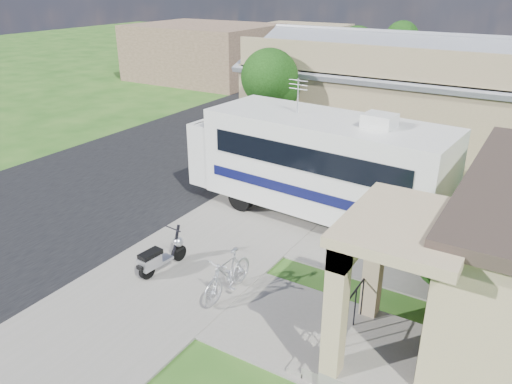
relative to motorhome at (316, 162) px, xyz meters
The scene contains 18 objects.
ground 4.87m from the motorhome, 96.86° to the right, with size 120.00×120.00×0.00m, color #1D4813.
street_slab 9.93m from the motorhome, 145.44° to the left, with size 9.00×80.00×0.02m, color black.
sidewalk_slab 6.03m from the motorhome, 105.51° to the left, with size 4.00×80.00×0.06m, color slate.
driveway_slab 2.07m from the motorhome, ahead, with size 7.00×6.00×0.05m, color slate.
walk_slab 6.27m from the motorhome, 65.73° to the right, with size 4.00×3.00×0.05m, color slate.
warehouse 9.52m from the motorhome, 93.23° to the left, with size 12.50×8.40×5.04m.
distant_bldg_far 24.80m from the motorhome, 135.00° to the left, with size 10.00×8.00×4.00m, color brown.
distant_bldg_near 33.37m from the motorhome, 117.75° to the left, with size 8.00×7.00×3.20m, color #877454.
street_tree_a 6.40m from the motorhome, 132.72° to the left, with size 2.44×2.40×4.58m.
street_tree_b 15.27m from the motorhome, 106.19° to the left, with size 2.44×2.40×4.73m.
street_tree_c 24.00m from the motorhome, 100.18° to the left, with size 2.44×2.40×4.42m.
motorhome is the anchor object (origin of this frame).
shrub 5.40m from the motorhome, 26.80° to the right, with size 2.13×2.04×2.62m.
scooter 5.83m from the motorhome, 110.14° to the right, with size 0.58×1.63×1.07m.
bicycle 5.42m from the motorhome, 88.11° to the right, with size 0.53×1.87×1.13m, color #B6B7BE.
pickup_truck 10.85m from the motorhome, 127.19° to the left, with size 2.72×5.89×1.64m, color white.
van 17.18m from the motorhome, 114.48° to the left, with size 2.40×5.91×1.72m, color white.
garden_hose 6.02m from the motorhome, 56.02° to the right, with size 0.36×0.36×0.16m, color #156919.
Camera 1 is at (6.63, -9.19, 7.20)m, focal length 35.00 mm.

